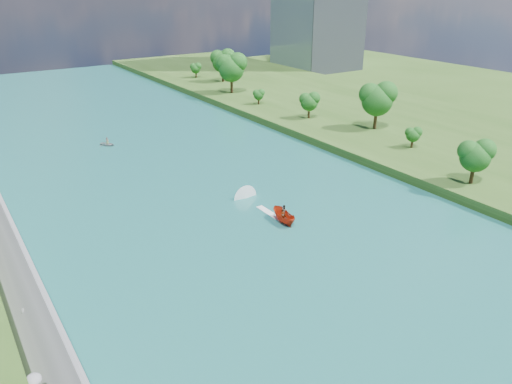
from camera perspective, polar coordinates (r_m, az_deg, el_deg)
ground at (r=55.04m, az=3.58°, el=-7.48°), size 260.00×260.00×0.00m
river_water at (r=70.20m, az=-6.21°, el=-0.43°), size 55.00×240.00×0.10m
berm_east at (r=100.96m, az=19.65°, el=6.17°), size 44.00×240.00×1.50m
trees_east at (r=96.91m, az=11.26°, el=9.87°), size 14.42×138.92×11.43m
motorboat at (r=63.12m, az=2.42°, el=-2.37°), size 3.60×19.02×1.97m
raft at (r=94.92m, az=-16.61°, el=5.33°), size 3.39×3.62×1.47m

